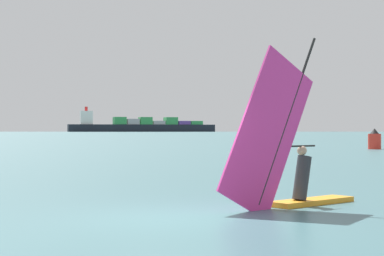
{
  "coord_description": "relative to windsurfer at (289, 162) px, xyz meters",
  "views": [
    {
      "loc": [
        0.63,
        -12.35,
        1.7
      ],
      "look_at": [
        -0.13,
        13.77,
        1.8
      ],
      "focal_mm": 60.08,
      "sensor_mm": 36.0,
      "label": 1
    }
  ],
  "objects": [
    {
      "name": "ground_plane",
      "position": [
        -2.38,
        -1.99,
        -0.99
      ],
      "size": [
        4000.0,
        4000.0,
        0.0
      ],
      "primitive_type": "plane",
      "color": "#386066"
    },
    {
      "name": "windsurfer",
      "position": [
        0.0,
        0.0,
        0.0
      ],
      "size": [
        3.32,
        3.04,
        4.09
      ],
      "rotation": [
        0.0,
        0.0,
        0.73
      ],
      "color": "orange",
      "rests_on": "ground_plane"
    },
    {
      "name": "cargo_ship",
      "position": [
        -98.99,
        885.68,
        7.52
      ],
      "size": [
        204.95,
        82.8,
        34.59
      ],
      "rotation": [
        0.0,
        0.0,
        0.29
      ],
      "color": "black",
      "rests_on": "ground_plane"
    },
    {
      "name": "distant_headland",
      "position": [
        261.87,
        1527.67,
        16.24
      ],
      "size": [
        713.41,
        315.2,
        34.45
      ],
      "primitive_type": "cube",
      "rotation": [
        0.0,
        0.0,
        -0.17
      ],
      "color": "#60665B",
      "rests_on": "ground_plane"
    },
    {
      "name": "channel_buoy",
      "position": [
        13.25,
        44.73,
        -0.15
      ],
      "size": [
        1.17,
        1.17,
        1.9
      ],
      "color": "red",
      "rests_on": "ground_plane"
    }
  ]
}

